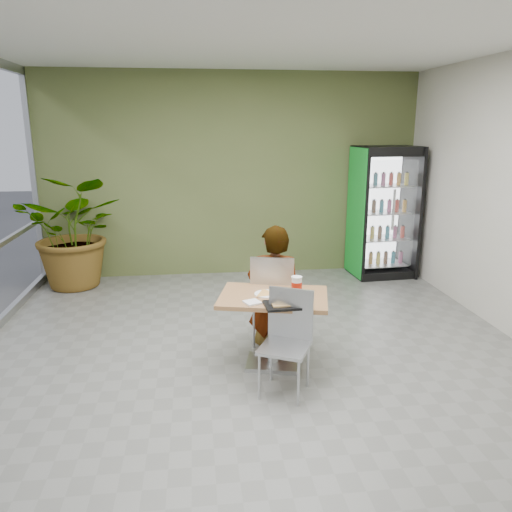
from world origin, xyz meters
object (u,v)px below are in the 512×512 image
object	(u,v)px
chair_near	(288,333)
potted_plant	(76,231)
chair_far	(273,293)
dining_table	(273,315)
cafeteria_tray	(285,305)
seated_woman	(274,299)
soda_cup	(297,286)
beverage_fridge	(384,212)

from	to	relation	value
chair_near	potted_plant	size ratio (longest dim) A/B	0.56
chair_far	potted_plant	distance (m)	3.58
dining_table	cafeteria_tray	world-z (taller)	cafeteria_tray
dining_table	seated_woman	world-z (taller)	seated_woman
chair_far	soda_cup	bearing A→B (deg)	123.48
chair_near	beverage_fridge	world-z (taller)	beverage_fridge
cafeteria_tray	potted_plant	bearing A→B (deg)	128.47
seated_woman	potted_plant	bearing A→B (deg)	-28.39
seated_woman	cafeteria_tray	xyz separation A→B (m)	(-0.03, -0.83, 0.23)
dining_table	soda_cup	bearing A→B (deg)	-3.02
soda_cup	potted_plant	distance (m)	4.02
seated_woman	beverage_fridge	bearing A→B (deg)	-117.08
cafeteria_tray	dining_table	bearing A→B (deg)	101.36
chair_far	seated_woman	xyz separation A→B (m)	(0.03, 0.06, -0.08)
soda_cup	chair_far	bearing A→B (deg)	109.07
potted_plant	soda_cup	bearing A→B (deg)	-46.99
beverage_fridge	cafeteria_tray	bearing A→B (deg)	-127.59
cafeteria_tray	soda_cup	bearing A→B (deg)	61.23
chair_far	beverage_fridge	xyz separation A→B (m)	(2.18, 2.49, 0.42)
soda_cup	potted_plant	size ratio (longest dim) A/B	0.11
chair_far	potted_plant	bearing A→B (deg)	-29.34
seated_woman	soda_cup	size ratio (longest dim) A/B	8.75
dining_table	cafeteria_tray	xyz separation A→B (m)	(0.06, -0.31, 0.22)
cafeteria_tray	beverage_fridge	bearing A→B (deg)	56.19
dining_table	seated_woman	size ratio (longest dim) A/B	0.73
soda_cup	seated_woman	bearing A→B (deg)	104.41
soda_cup	cafeteria_tray	size ratio (longest dim) A/B	0.49
chair_far	cafeteria_tray	bearing A→B (deg)	104.14
seated_woman	cafeteria_tray	distance (m)	0.86
beverage_fridge	soda_cup	bearing A→B (deg)	-128.07
chair_near	beverage_fridge	size ratio (longest dim) A/B	0.46
beverage_fridge	chair_near	bearing A→B (deg)	-126.38
chair_far	cafeteria_tray	world-z (taller)	chair_far
soda_cup	potted_plant	bearing A→B (deg)	133.01
dining_table	beverage_fridge	xyz separation A→B (m)	(2.25, 2.95, 0.50)
seated_woman	cafeteria_tray	size ratio (longest dim) A/B	4.26
dining_table	potted_plant	world-z (taller)	potted_plant
potted_plant	chair_near	bearing A→B (deg)	-52.94
soda_cup	cafeteria_tray	world-z (taller)	soda_cup
potted_plant	cafeteria_tray	bearing A→B (deg)	-51.53
soda_cup	cafeteria_tray	bearing A→B (deg)	-118.77
soda_cup	beverage_fridge	size ratio (longest dim) A/B	0.09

